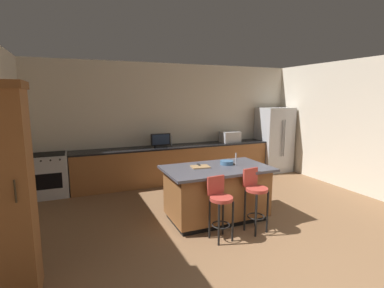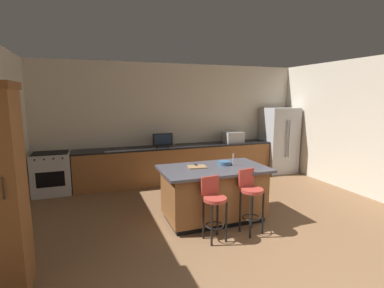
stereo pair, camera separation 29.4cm
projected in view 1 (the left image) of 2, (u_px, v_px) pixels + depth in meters
name	position (u px, v px, depth m)	size (l,w,h in m)	color
wall_back	(172.00, 122.00, 7.43)	(7.24, 0.12, 2.92)	beige
wall_right	(358.00, 126.00, 6.36)	(0.12, 5.60, 2.92)	beige
counter_back	(176.00, 164.00, 7.23)	(4.94, 0.62, 0.90)	brown
kitchen_island	(217.00, 193.00, 5.01)	(1.80, 1.06, 0.92)	black
refrigerator	(274.00, 140.00, 8.21)	(0.87, 0.77, 1.80)	#B7BABF
range_oven	(48.00, 175.00, 6.14)	(0.79, 0.63, 0.92)	#B7BABF
cabinet_tower	(2.00, 191.00, 2.91)	(0.58, 0.60, 2.27)	brown
microwave	(230.00, 137.00, 7.71)	(0.48, 0.36, 0.28)	#B7BABF
tv_monitor	(161.00, 141.00, 6.93)	(0.48, 0.16, 0.33)	black
sink_faucet_back	(172.00, 141.00, 7.20)	(0.02, 0.02, 0.24)	#B2B2B7
sink_faucet_island	(236.00, 159.00, 5.06)	(0.02, 0.02, 0.22)	#B2B2B7
bar_stool_left	(220.00, 203.00, 4.27)	(0.34, 0.35, 0.95)	#B23D33
bar_stool_right	(255.00, 194.00, 4.53)	(0.34, 0.36, 1.00)	#B23D33
fruit_bowl	(227.00, 163.00, 5.13)	(0.23, 0.23, 0.07)	#3F668C
cell_phone	(233.00, 164.00, 5.16)	(0.07, 0.15, 0.01)	black
tv_remote	(199.00, 165.00, 5.04)	(0.04, 0.17, 0.02)	black
cutting_board	(200.00, 167.00, 4.94)	(0.30, 0.24, 0.02)	#A87F51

